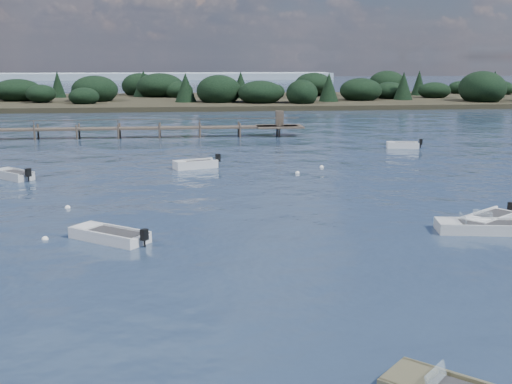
{
  "coord_description": "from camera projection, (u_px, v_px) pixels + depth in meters",
  "views": [
    {
      "loc": [
        -6.22,
        -21.0,
        8.43
      ],
      "look_at": [
        -2.34,
        14.0,
        1.0
      ],
      "focal_mm": 45.0,
      "sensor_mm": 36.0,
      "label": 1
    }
  ],
  "objects": [
    {
      "name": "buoy_extra_a",
      "position": [
        322.0,
        167.0,
        49.96
      ],
      "size": [
        0.32,
        0.32,
        0.32
      ],
      "primitive_type": "sphere",
      "color": "white",
      "rests_on": "ground"
    },
    {
      "name": "tender_far_grey",
      "position": [
        13.0,
        176.0,
        45.26
      ],
      "size": [
        3.3,
        3.22,
        1.18
      ],
      "color": "#A6AAAD",
      "rests_on": "ground"
    },
    {
      "name": "tender_far_grey_b",
      "position": [
        403.0,
        146.0,
        60.52
      ],
      "size": [
        3.35,
        1.73,
        1.12
      ],
      "color": "silver",
      "rests_on": "ground"
    },
    {
      "name": "dinghy_mid_white_b",
      "position": [
        490.0,
        221.0,
        33.14
      ],
      "size": [
        4.01,
        3.47,
        1.04
      ],
      "color": "silver",
      "rests_on": "ground"
    },
    {
      "name": "buoy_extra_b",
      "position": [
        68.0,
        208.0,
        36.5
      ],
      "size": [
        0.32,
        0.32,
        0.32
      ],
      "primitive_type": "sphere",
      "color": "white",
      "rests_on": "ground"
    },
    {
      "name": "buoy_c",
      "position": [
        45.0,
        239.0,
        30.21
      ],
      "size": [
        0.32,
        0.32,
        0.32
      ],
      "primitive_type": "sphere",
      "color": "white",
      "rests_on": "ground"
    },
    {
      "name": "tender_far_white",
      "position": [
        196.0,
        166.0,
        49.53
      ],
      "size": [
        3.76,
        2.33,
        1.27
      ],
      "color": "silver",
      "rests_on": "ground"
    },
    {
      "name": "ground",
      "position": [
        234.0,
        125.0,
        81.18
      ],
      "size": [
        400.0,
        400.0,
        0.0
      ],
      "primitive_type": "plane",
      "color": "#18263A",
      "rests_on": "ground"
    },
    {
      "name": "dinghy_mid_white_a",
      "position": [
        482.0,
        229.0,
        31.5
      ],
      "size": [
        4.86,
        2.41,
        1.12
      ],
      "color": "#A6AAAD",
      "rests_on": "ground"
    },
    {
      "name": "dinghy_mid_grey",
      "position": [
        109.0,
        237.0,
        30.06
      ],
      "size": [
        3.98,
        3.53,
        1.07
      ],
      "color": "silver",
      "rests_on": "ground"
    },
    {
      "name": "jetty",
      "position": [
        36.0,
        130.0,
        66.96
      ],
      "size": [
        64.5,
        3.2,
        3.4
      ],
      "color": "#493F36",
      "rests_on": "ground"
    },
    {
      "name": "buoy_e",
      "position": [
        297.0,
        173.0,
        47.43
      ],
      "size": [
        0.32,
        0.32,
        0.32
      ],
      "primitive_type": "sphere",
      "color": "white",
      "rests_on": "ground"
    },
    {
      "name": "far_headland",
      "position": [
        349.0,
        91.0,
        122.37
      ],
      "size": [
        190.0,
        40.0,
        5.8
      ],
      "color": "black",
      "rests_on": "ground"
    }
  ]
}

